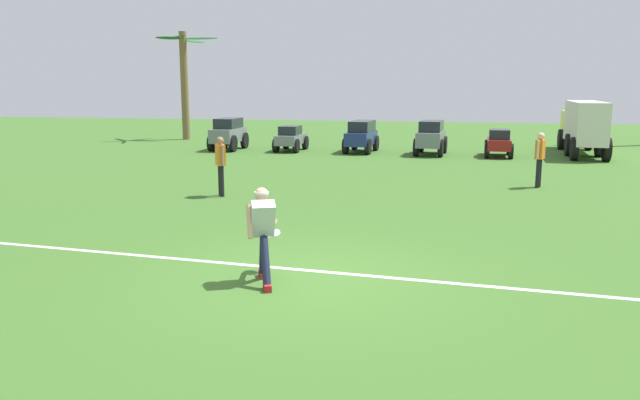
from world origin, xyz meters
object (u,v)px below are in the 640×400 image
(teammate_near_sideline, at_px, (221,161))
(teammate_midfield, at_px, (540,155))
(frisbee_in_flight, at_px, (272,234))
(frisbee_thrower, at_px, (263,230))
(parked_car_slot_d, at_px, (431,137))
(parked_car_slot_b, at_px, (291,138))
(parked_car_slot_e, at_px, (499,143))
(box_truck, at_px, (583,125))
(parked_car_slot_c, at_px, (361,135))
(palm_tree_far_left, at_px, (185,79))
(parked_car_slot_a, at_px, (228,133))

(teammate_near_sideline, distance_m, teammate_midfield, 8.91)
(teammate_near_sideline, bearing_deg, frisbee_in_flight, -62.87)
(frisbee_thrower, xyz_separation_m, parked_car_slot_d, (1.93, 17.64, -0.05))
(parked_car_slot_b, distance_m, parked_car_slot_e, 8.77)
(box_truck, bearing_deg, teammate_near_sideline, -132.63)
(teammate_midfield, height_order, parked_car_slot_b, teammate_midfield)
(teammate_midfield, bearing_deg, frisbee_in_flight, -119.35)
(parked_car_slot_c, relative_size, box_truck, 0.41)
(frisbee_thrower, xyz_separation_m, frisbee_in_flight, (-0.02, 0.56, -0.19))
(palm_tree_far_left, bearing_deg, parked_car_slot_b, -33.10)
(parked_car_slot_a, relative_size, box_truck, 0.40)
(teammate_near_sideline, relative_size, teammate_midfield, 1.00)
(frisbee_thrower, relative_size, frisbee_in_flight, 4.02)
(frisbee_thrower, distance_m, parked_car_slot_c, 18.04)
(parked_car_slot_b, bearing_deg, parked_car_slot_c, 2.42)
(frisbee_thrower, height_order, box_truck, box_truck)
(palm_tree_far_left, bearing_deg, teammate_midfield, -37.83)
(teammate_midfield, bearing_deg, parked_car_slot_d, 112.55)
(teammate_midfield, relative_size, parked_car_slot_c, 0.63)
(teammate_near_sideline, relative_size, parked_car_slot_c, 0.63)
(palm_tree_far_left, bearing_deg, frisbee_thrower, -63.92)
(parked_car_slot_c, bearing_deg, box_truck, 5.51)
(teammate_midfield, bearing_deg, parked_car_slot_a, 146.73)
(parked_car_slot_b, distance_m, parked_car_slot_d, 6.06)
(parked_car_slot_a, distance_m, parked_car_slot_e, 11.60)
(frisbee_in_flight, bearing_deg, teammate_midfield, 60.65)
(box_truck, distance_m, palm_tree_far_left, 19.39)
(parked_car_slot_e, bearing_deg, parked_car_slot_d, 177.47)
(box_truck, bearing_deg, parked_car_slot_c, -174.49)
(teammate_midfield, xyz_separation_m, palm_tree_far_left, (-16.10, 12.50, 2.22))
(parked_car_slot_d, relative_size, parked_car_slot_e, 1.08)
(frisbee_thrower, relative_size, box_truck, 0.24)
(parked_car_slot_b, distance_m, parked_car_slot_c, 3.10)
(box_truck, bearing_deg, palm_tree_far_left, 169.78)
(frisbee_thrower, xyz_separation_m, parked_car_slot_b, (-4.13, 17.88, -0.23))
(parked_car_slot_d, height_order, box_truck, box_truck)
(box_truck, relative_size, palm_tree_far_left, 1.07)
(parked_car_slot_a, xyz_separation_m, box_truck, (15.02, 1.11, 0.49))
(teammate_midfield, relative_size, parked_car_slot_a, 0.66)
(frisbee_in_flight, xyz_separation_m, box_truck, (8.09, 18.33, 0.63))
(parked_car_slot_e, height_order, palm_tree_far_left, palm_tree_far_left)
(parked_car_slot_a, distance_m, parked_car_slot_d, 8.89)
(frisbee_in_flight, relative_size, teammate_midfield, 0.22)
(parked_car_slot_c, bearing_deg, parked_car_slot_e, -4.95)
(frisbee_in_flight, height_order, parked_car_slot_c, parked_car_slot_c)
(parked_car_slot_b, bearing_deg, parked_car_slot_a, -177.87)
(parked_car_slot_d, bearing_deg, parked_car_slot_b, 177.73)
(parked_car_slot_a, bearing_deg, teammate_midfield, -33.27)
(frisbee_thrower, height_order, teammate_midfield, teammate_midfield)
(frisbee_in_flight, bearing_deg, parked_car_slot_b, 103.32)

